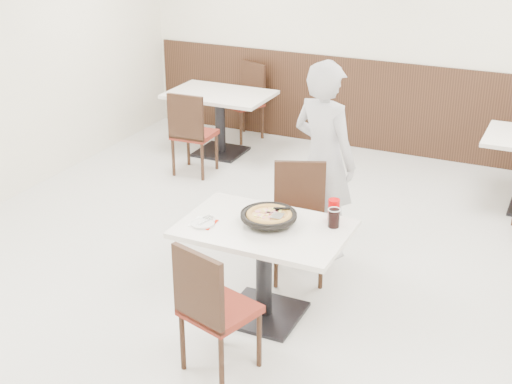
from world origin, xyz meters
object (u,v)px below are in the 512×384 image
at_px(main_table, 264,272).
at_px(bg_chair_left_near, 194,132).
at_px(pizza, 269,217).
at_px(bg_table_left, 220,123).
at_px(pizza_pan, 269,219).
at_px(diner_person, 324,160).
at_px(side_plate, 203,224).
at_px(red_cup, 334,210).
at_px(cola_glass, 334,218).
at_px(chair_near, 220,307).
at_px(bg_chair_left_far, 242,102).
at_px(chair_far, 299,225).

bearing_deg(main_table, bg_chair_left_near, 129.27).
bearing_deg(pizza, bg_table_left, 123.43).
height_order(pizza_pan, bg_table_left, pizza_pan).
relative_size(diner_person, bg_table_left, 1.43).
bearing_deg(side_plate, pizza_pan, 26.13).
height_order(red_cup, diner_person, diner_person).
bearing_deg(cola_glass, chair_near, -116.56).
bearing_deg(red_cup, bg_chair_left_near, 139.01).
bearing_deg(chair_near, bg_chair_left_near, 138.97).
relative_size(cola_glass, bg_chair_left_far, 0.14).
relative_size(side_plate, bg_chair_left_near, 0.18).
bearing_deg(cola_glass, pizza, -159.14).
height_order(chair_near, diner_person, diner_person).
height_order(cola_glass, bg_chair_left_near, bg_chair_left_near).
xyz_separation_m(chair_near, bg_table_left, (-1.94, 3.70, -0.10)).
bearing_deg(pizza_pan, chair_near, -90.95).
bearing_deg(main_table, pizza_pan, 73.94).
xyz_separation_m(side_plate, bg_table_left, (-1.52, 3.17, -0.38)).
bearing_deg(red_cup, main_table, -142.49).
relative_size(chair_near, cola_glass, 7.31).
distance_m(side_plate, diner_person, 1.40).
xyz_separation_m(chair_far, red_cup, (0.40, -0.34, 0.35)).
relative_size(chair_near, chair_far, 1.00).
xyz_separation_m(chair_far, bg_chair_left_near, (-1.92, 1.67, 0.00)).
relative_size(chair_far, bg_chair_left_far, 1.00).
bearing_deg(main_table, side_plate, -158.52).
xyz_separation_m(main_table, chair_near, (0.00, -0.69, 0.10)).
bearing_deg(bg_chair_left_far, pizza, 141.78).
xyz_separation_m(chair_near, red_cup, (0.41, 1.01, 0.35)).
height_order(cola_glass, diner_person, diner_person).
bearing_deg(main_table, bg_table_left, 122.80).
bearing_deg(cola_glass, side_plate, -156.89).
relative_size(main_table, bg_table_left, 1.00).
relative_size(red_cup, bg_chair_left_near, 0.17).
bearing_deg(chair_far, diner_person, -113.39).
relative_size(red_cup, diner_person, 0.09).
height_order(side_plate, bg_chair_left_near, bg_chair_left_near).
bearing_deg(side_plate, diner_person, 71.67).
bearing_deg(bg_table_left, side_plate, -64.31).
distance_m(cola_glass, bg_chair_left_far, 4.18).
bearing_deg(diner_person, bg_table_left, -23.92).
bearing_deg(bg_chair_left_near, bg_table_left, 90.44).
height_order(chair_near, cola_glass, chair_near).
relative_size(cola_glass, red_cup, 0.81).
xyz_separation_m(bg_chair_left_near, bg_chair_left_far, (-0.04, 1.29, 0.00)).
height_order(chair_far, diner_person, diner_person).
bearing_deg(chair_near, cola_glass, 80.20).
relative_size(chair_far, pizza_pan, 2.62).
distance_m(main_table, chair_far, 0.66).
relative_size(chair_near, bg_table_left, 0.79).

